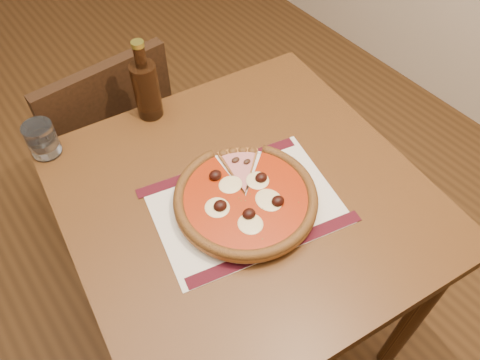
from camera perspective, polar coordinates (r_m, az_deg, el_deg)
name	(u,v)px	position (r m, az deg, el deg)	size (l,w,h in m)	color
table	(245,218)	(1.17, 0.60, -4.69)	(0.89, 0.89, 0.75)	#5D3616
chair_far	(109,141)	(1.63, -15.72, 4.57)	(0.41, 0.41, 0.84)	black
placemat	(245,205)	(1.06, 0.67, -3.06)	(0.41, 0.29, 0.00)	beige
plate	(246,202)	(1.05, 0.68, -2.74)	(0.30, 0.30, 0.02)	white
pizza	(246,197)	(1.04, 0.69, -2.10)	(0.32, 0.32, 0.04)	#AF6D2A
ham_slice	(245,165)	(1.10, 0.62, 1.89)	(0.11, 0.14, 0.02)	#AF6D2A
water_glass	(42,139)	(1.23, -22.99, 4.57)	(0.07, 0.07, 0.09)	white
bottle	(146,88)	(1.23, -11.37, 10.95)	(0.07, 0.07, 0.22)	#351C0D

